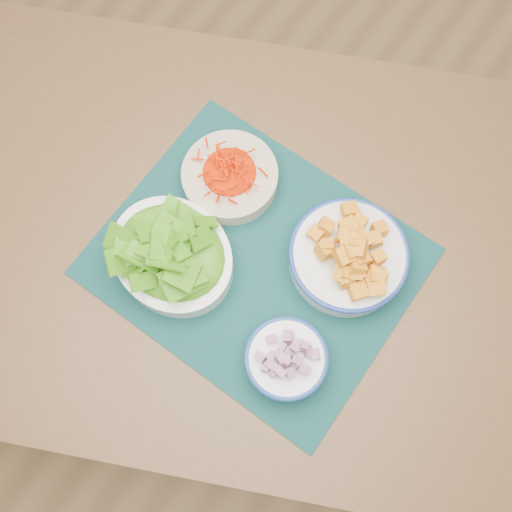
{
  "coord_description": "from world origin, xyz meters",
  "views": [
    {
      "loc": [
        0.18,
        -0.12,
        1.79
      ],
      "look_at": [
        0.0,
        0.13,
        0.78
      ],
      "focal_mm": 40.0,
      "sensor_mm": 36.0,
      "label": 1
    }
  ],
  "objects": [
    {
      "name": "table",
      "position": [
        -0.06,
        0.15,
        0.66
      ],
      "size": [
        1.58,
        1.36,
        0.75
      ],
      "rotation": [
        0.0,
        0.0,
        0.43
      ],
      "color": "brown",
      "rests_on": "ground"
    },
    {
      "name": "carrot_bowl",
      "position": [
        -0.13,
        0.24,
        0.79
      ],
      "size": [
        0.23,
        0.23,
        0.07
      ],
      "rotation": [
        0.0,
        0.0,
        0.29
      ],
      "color": "beige",
      "rests_on": "placemat"
    },
    {
      "name": "lettuce_bowl",
      "position": [
        -0.12,
        0.05,
        0.8
      ],
      "size": [
        0.27,
        0.24,
        0.11
      ],
      "rotation": [
        0.0,
        0.0,
        -0.18
      ],
      "color": "white",
      "rests_on": "placemat"
    },
    {
      "name": "placemat",
      "position": [
        0.0,
        0.13,
        0.75
      ],
      "size": [
        0.57,
        0.47,
        0.0
      ],
      "primitive_type": "cube",
      "rotation": [
        0.0,
        0.0,
        -0.01
      ],
      "color": "black",
      "rests_on": "table"
    },
    {
      "name": "squash_bowl",
      "position": [
        0.14,
        0.23,
        0.81
      ],
      "size": [
        0.27,
        0.27,
        0.11
      ],
      "rotation": [
        0.0,
        0.0,
        0.31
      ],
      "color": "silver",
      "rests_on": "placemat"
    },
    {
      "name": "ground",
      "position": [
        0.0,
        0.0,
        0.0
      ],
      "size": [
        4.0,
        4.0,
        0.0
      ],
      "primitive_type": "plane",
      "color": "#A47E4F",
      "rests_on": "ground"
    },
    {
      "name": "onion_bowl",
      "position": [
        0.16,
        0.01,
        0.79
      ],
      "size": [
        0.16,
        0.16,
        0.07
      ],
      "rotation": [
        0.0,
        0.0,
        -0.19
      ],
      "color": "white",
      "rests_on": "placemat"
    }
  ]
}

